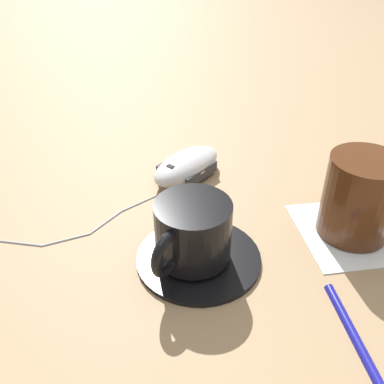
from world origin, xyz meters
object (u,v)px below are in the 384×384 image
object	(u,v)px
coffee_cup	(192,231)
drinking_glass	(359,196)
pen	(363,347)
saucer	(199,256)
computer_mouse	(187,166)

from	to	relation	value
coffee_cup	drinking_glass	bearing A→B (deg)	-145.87
pen	saucer	bearing A→B (deg)	-20.45
saucer	pen	bearing A→B (deg)	159.55
computer_mouse	drinking_glass	xyz separation A→B (m)	(-0.22, 0.05, 0.03)
coffee_cup	computer_mouse	distance (m)	0.17
computer_mouse	drinking_glass	size ratio (longest dim) A/B	1.37
saucer	drinking_glass	xyz separation A→B (m)	(-0.15, -0.10, 0.04)
saucer	coffee_cup	bearing A→B (deg)	42.45
pen	coffee_cup	bearing A→B (deg)	-18.14
saucer	coffee_cup	distance (m)	0.04
coffee_cup	drinking_glass	distance (m)	0.19
coffee_cup	pen	size ratio (longest dim) A/B	0.78
saucer	pen	distance (m)	0.17
computer_mouse	pen	world-z (taller)	computer_mouse
saucer	computer_mouse	world-z (taller)	computer_mouse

